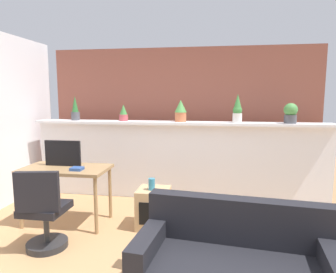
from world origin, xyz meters
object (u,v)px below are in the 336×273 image
(office_chair, at_px, (44,216))
(side_cube_shelf, at_px, (154,208))
(potted_plant_3, at_px, (237,109))
(vase_on_shelf, at_px, (152,184))
(potted_plant_0, at_px, (75,110))
(tv_monitor, at_px, (63,153))
(desk, at_px, (66,174))
(potted_plant_2, at_px, (181,111))
(potted_plant_1, at_px, (123,113))
(potted_plant_4, at_px, (291,113))
(couch, at_px, (235,271))
(book_on_desk, at_px, (77,169))

(office_chair, xyz_separation_m, side_cube_shelf, (1.05, 0.75, -0.14))
(potted_plant_3, xyz_separation_m, office_chair, (-2.14, -1.85, -1.07))
(potted_plant_3, bearing_deg, vase_on_shelf, -134.35)
(potted_plant_0, bearing_deg, tv_monitor, -72.88)
(potted_plant_0, bearing_deg, office_chair, -74.84)
(desk, distance_m, vase_on_shelf, 1.14)
(vase_on_shelf, bearing_deg, potted_plant_2, 78.81)
(potted_plant_1, relative_size, vase_on_shelf, 1.82)
(potted_plant_1, relative_size, potted_plant_3, 0.61)
(desk, bearing_deg, potted_plant_4, 20.41)
(potted_plant_2, distance_m, potted_plant_3, 0.87)
(vase_on_shelf, bearing_deg, office_chair, -145.01)
(desk, bearing_deg, couch, -31.12)
(potted_plant_2, bearing_deg, potted_plant_0, 179.82)
(vase_on_shelf, bearing_deg, potted_plant_3, 45.65)
(office_chair, height_order, side_cube_shelf, office_chair)
(potted_plant_3, relative_size, book_on_desk, 3.04)
(desk, bearing_deg, potted_plant_0, 109.26)
(potted_plant_4, bearing_deg, office_chair, -147.87)
(desk, xyz_separation_m, side_cube_shelf, (1.15, 0.05, -0.42))
(potted_plant_4, relative_size, couch, 0.18)
(tv_monitor, bearing_deg, potted_plant_4, 18.63)
(potted_plant_0, distance_m, tv_monitor, 1.26)
(desk, relative_size, vase_on_shelf, 7.50)
(vase_on_shelf, bearing_deg, book_on_desk, -171.73)
(potted_plant_3, xyz_separation_m, side_cube_shelf, (-1.09, -1.10, -1.21))
(side_cube_shelf, height_order, vase_on_shelf, vase_on_shelf)
(couch, bearing_deg, potted_plant_3, 86.28)
(desk, height_order, couch, couch)
(potted_plant_0, distance_m, book_on_desk, 1.58)
(tv_monitor, distance_m, office_chair, 0.96)
(potted_plant_3, bearing_deg, desk, -152.87)
(desk, bearing_deg, potted_plant_1, 70.19)
(tv_monitor, bearing_deg, side_cube_shelf, -1.61)
(potted_plant_4, distance_m, tv_monitor, 3.28)
(potted_plant_1, height_order, side_cube_shelf, potted_plant_1)
(potted_plant_1, bearing_deg, potted_plant_4, -1.32)
(potted_plant_3, bearing_deg, potted_plant_2, 178.34)
(potted_plant_1, height_order, tv_monitor, potted_plant_1)
(potted_plant_0, bearing_deg, potted_plant_1, 0.00)
(couch, bearing_deg, vase_on_shelf, 126.62)
(potted_plant_2, bearing_deg, tv_monitor, -142.76)
(tv_monitor, bearing_deg, potted_plant_2, 37.24)
(tv_monitor, height_order, side_cube_shelf, tv_monitor)
(office_chair, relative_size, couch, 0.56)
(couch, bearing_deg, potted_plant_0, 135.69)
(book_on_desk, bearing_deg, tv_monitor, 145.35)
(potted_plant_0, bearing_deg, couch, -44.31)
(potted_plant_1, height_order, potted_plant_4, potted_plant_4)
(tv_monitor, xyz_separation_m, office_chair, (0.17, -0.79, -0.53))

